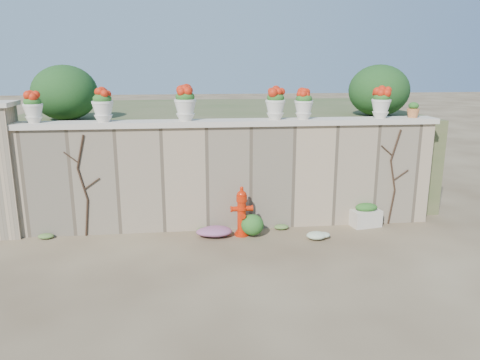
{
  "coord_description": "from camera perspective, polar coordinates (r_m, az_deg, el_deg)",
  "views": [
    {
      "loc": [
        -0.76,
        -6.91,
        3.17
      ],
      "look_at": [
        0.18,
        1.4,
        1.04
      ],
      "focal_mm": 35.0,
      "sensor_mm": 36.0,
      "label": 1
    }
  ],
  "objects": [
    {
      "name": "back_shrub_left",
      "position": [
        10.22,
        -20.58,
        9.93
      ],
      "size": [
        1.3,
        1.3,
        1.1
      ],
      "primitive_type": "ellipsoid",
      "color": "#143814",
      "rests_on": "raised_fill"
    },
    {
      "name": "gate_pillar",
      "position": [
        9.54,
        -27.12,
        1.14
      ],
      "size": [
        0.72,
        0.72,
        2.48
      ],
      "color": "#998366",
      "rests_on": "ground"
    },
    {
      "name": "wall_cap",
      "position": [
        8.81,
        -1.47,
        6.99
      ],
      "size": [
        8.1,
        0.52,
        0.1
      ],
      "primitive_type": "cube",
      "color": "beige",
      "rests_on": "stone_wall"
    },
    {
      "name": "urn_pot_0",
      "position": [
        9.16,
        -23.93,
        8.06
      ],
      "size": [
        0.35,
        0.35,
        0.54
      ],
      "color": "beige",
      "rests_on": "wall_cap"
    },
    {
      "name": "urn_pot_1",
      "position": [
        8.87,
        -16.4,
        8.73
      ],
      "size": [
        0.38,
        0.38,
        0.6
      ],
      "color": "beige",
      "rests_on": "wall_cap"
    },
    {
      "name": "planter_box",
      "position": [
        9.56,
        15.08,
        -4.2
      ],
      "size": [
        0.62,
        0.43,
        0.47
      ],
      "rotation": [
        0.0,
        0.0,
        0.18
      ],
      "color": "beige",
      "rests_on": "ground"
    },
    {
      "name": "magenta_clump",
      "position": [
        8.69,
        -2.91,
        -6.27
      ],
      "size": [
        0.9,
        0.6,
        0.24
      ],
      "primitive_type": "ellipsoid",
      "color": "#C126AB",
      "rests_on": "ground"
    },
    {
      "name": "green_shrub",
      "position": [
        8.72,
        1.52,
        -5.22
      ],
      "size": [
        0.54,
        0.49,
        0.52
      ],
      "primitive_type": "ellipsoid",
      "color": "#1E5119",
      "rests_on": "ground"
    },
    {
      "name": "fire_hydrant",
      "position": [
        8.67,
        0.21,
        -3.83
      ],
      "size": [
        0.4,
        0.29,
        0.94
      ],
      "rotation": [
        0.0,
        0.0,
        0.03
      ],
      "color": "red",
      "rests_on": "ground"
    },
    {
      "name": "raised_fill",
      "position": [
        12.13,
        -2.77,
        3.98
      ],
      "size": [
        9.0,
        6.0,
        2.0
      ],
      "primitive_type": "cube",
      "color": "#384C23",
      "rests_on": "ground"
    },
    {
      "name": "urn_pot_4",
      "position": [
        9.02,
        7.78,
        9.12
      ],
      "size": [
        0.36,
        0.36,
        0.56
      ],
      "color": "beige",
      "rests_on": "wall_cap"
    },
    {
      "name": "urn_pot_2",
      "position": [
        8.74,
        -6.69,
        9.24
      ],
      "size": [
        0.4,
        0.4,
        0.63
      ],
      "color": "beige",
      "rests_on": "wall_cap"
    },
    {
      "name": "stone_wall",
      "position": [
        9.01,
        -1.43,
        0.35
      ],
      "size": [
        8.0,
        0.4,
        2.0
      ],
      "primitive_type": "cube",
      "color": "#998366",
      "rests_on": "ground"
    },
    {
      "name": "urn_pot_5",
      "position": [
        9.5,
        16.83,
        8.96
      ],
      "size": [
        0.37,
        0.37,
        0.58
      ],
      "color": "beige",
      "rests_on": "wall_cap"
    },
    {
      "name": "vine_left",
      "position": [
        8.97,
        -18.56,
        -0.52
      ],
      "size": [
        0.6,
        0.04,
        1.91
      ],
      "color": "black",
      "rests_on": "ground"
    },
    {
      "name": "urn_pot_3",
      "position": [
        8.9,
        4.34,
        9.24
      ],
      "size": [
        0.38,
        0.38,
        0.59
      ],
      "color": "beige",
      "rests_on": "wall_cap"
    },
    {
      "name": "white_flowers",
      "position": [
        8.77,
        9.77,
        -6.51
      ],
      "size": [
        0.48,
        0.38,
        0.17
      ],
      "primitive_type": "ellipsoid",
      "color": "white",
      "rests_on": "ground"
    },
    {
      "name": "back_shrub_right",
      "position": [
        10.76,
        16.57,
        10.42
      ],
      "size": [
        1.3,
        1.3,
        1.1
      ],
      "primitive_type": "ellipsoid",
      "color": "#143814",
      "rests_on": "raised_fill"
    },
    {
      "name": "vine_right",
      "position": [
        9.63,
        18.2,
        0.49
      ],
      "size": [
        0.6,
        0.04,
        1.91
      ],
      "color": "black",
      "rests_on": "ground"
    },
    {
      "name": "ground",
      "position": [
        7.64,
        -0.17,
        -10.22
      ],
      "size": [
        80.0,
        80.0,
        0.0
      ],
      "primitive_type": "plane",
      "color": "#4F3B27",
      "rests_on": "ground"
    },
    {
      "name": "terracotta_pot",
      "position": [
        9.79,
        20.36,
        7.93
      ],
      "size": [
        0.24,
        0.24,
        0.29
      ],
      "color": "#C5723C",
      "rests_on": "wall_cap"
    }
  ]
}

